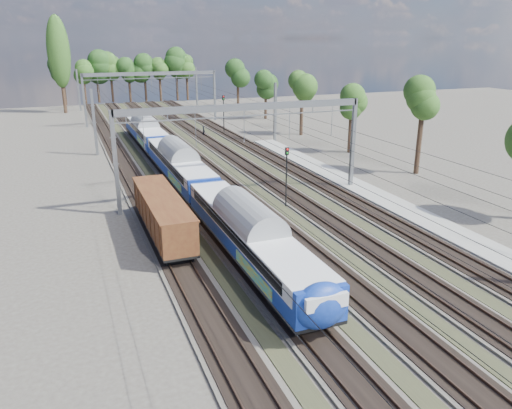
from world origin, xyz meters
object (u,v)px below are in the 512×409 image
object	(u,v)px
worker	(204,131)
signal_far	(224,110)
signal_near	(287,170)
emu_train	(179,161)
freight_boxcar	(162,214)

from	to	relation	value
worker	signal_far	bearing A→B (deg)	-82.18
signal_near	signal_far	size ratio (longest dim) A/B	0.90
emu_train	signal_far	xyz separation A→B (m)	(13.20, 26.48, 1.24)
emu_train	worker	size ratio (longest dim) A/B	40.29
worker	signal_near	distance (m)	36.16
signal_far	emu_train	bearing A→B (deg)	-119.09
worker	emu_train	bearing A→B (deg)	151.88
freight_boxcar	worker	world-z (taller)	freight_boxcar
signal_near	emu_train	bearing A→B (deg)	135.81
signal_near	signal_far	world-z (taller)	signal_far
emu_train	freight_boxcar	distance (m)	14.68
freight_boxcar	signal_far	xyz separation A→B (m)	(17.70, 40.44, 1.86)
signal_far	signal_near	bearing A→B (deg)	-101.63
emu_train	signal_far	world-z (taller)	signal_far
signal_near	signal_far	xyz separation A→B (m)	(5.88, 36.99, 0.37)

